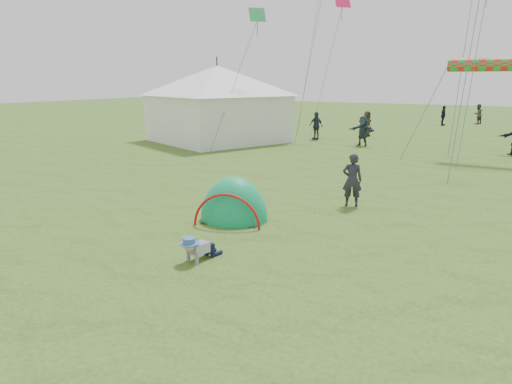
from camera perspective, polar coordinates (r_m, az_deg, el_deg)
The scene contains 16 objects.
ground at distance 10.28m, azimuth -6.73°, elevation -8.02°, with size 140.00×140.00×0.00m, color #305318.
crawling_toddler at distance 9.99m, azimuth -7.36°, elevation -6.92°, with size 0.53×0.76×0.58m, color black, non-canonical shape.
popup_tent at distance 12.82m, azimuth -2.76°, elevation -3.48°, with size 1.90×1.57×2.46m, color #117451.
standing_adult at distance 14.30m, azimuth 11.93°, elevation 1.48°, with size 0.60×0.39×1.65m, color #24222D.
event_marquee at distance 29.26m, azimuth -4.82°, elevation 11.25°, with size 7.30×7.30×5.02m, color white, non-canonical shape.
crowd_person_0 at distance 41.02m, azimuth 0.05°, elevation 9.62°, with size 0.58×0.38×1.58m, color black.
crowd_person_1 at distance 45.39m, azimuth 25.99°, elevation 8.76°, with size 0.84×0.66×1.74m, color #463833.
crowd_person_2 at distance 30.30m, azimuth 7.50°, elevation 8.21°, with size 1.05×0.44×1.80m, color #263038.
crowd_person_4 at distance 32.69m, azimuth 13.68°, elevation 8.29°, with size 0.85×0.55×1.73m, color #2B241D.
crowd_person_7 at distance 31.49m, azimuth -1.18°, elevation 8.50°, with size 0.85×0.66×1.75m, color black.
crowd_person_8 at distance 42.77m, azimuth 22.37°, elevation 8.83°, with size 0.97×0.41×1.66m, color black.
crowd_person_9 at distance 28.71m, azimuth -4.98°, elevation 7.84°, with size 1.07×0.62×1.66m, color black.
crowd_person_10 at distance 39.36m, azimuth -3.55°, elevation 9.49°, with size 0.82×0.53×1.67m, color black.
crowd_person_11 at distance 27.76m, azimuth 13.18°, elevation 7.44°, with size 1.64×0.52×1.77m, color #2A3B4A.
diamond_kite_0 at distance 35.90m, azimuth 10.76°, elevation 22.44°, with size 1.14×1.14×0.00m, color #E1154C.
diamond_kite_3 at distance 28.62m, azimuth 0.16°, elevation 21.29°, with size 0.96×0.96×0.00m, color #26904D.
Camera 1 is at (5.84, -7.56, 3.82)m, focal length 32.00 mm.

